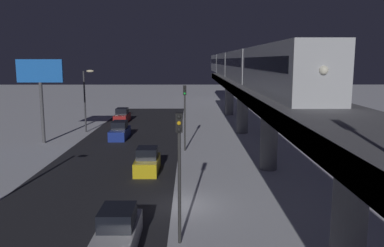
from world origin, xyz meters
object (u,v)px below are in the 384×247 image
sedan_blue (120,131)px  traffic_light_mid (185,108)px  sedan_yellow (147,162)px  sedan_white (118,232)px  sedan_red (122,116)px  commercial_billboard (40,79)px  traffic_light_near (179,159)px  subway_train (235,64)px

sedan_blue → traffic_light_mid: (-7.50, 6.26, 3.40)m
sedan_blue → sedan_yellow: size_ratio=1.18×
sedan_yellow → sedan_white: same height
sedan_red → commercial_billboard: size_ratio=0.53×
traffic_light_mid → commercial_billboard: bearing=-13.6°
sedan_blue → commercial_billboard: commercial_billboard is taller
sedan_white → traffic_light_near: 4.50m
sedan_yellow → sedan_blue: bearing=108.6°
sedan_red → sedan_white: 39.30m
sedan_white → commercial_billboard: 27.63m
sedan_red → traffic_light_near: traffic_light_near is taller
sedan_yellow → traffic_light_near: traffic_light_near is taller
sedan_blue → sedan_yellow: 14.40m
sedan_red → sedan_blue: bearing=98.4°
subway_train → sedan_blue: subway_train is taller
traffic_light_mid → traffic_light_near: bearing=90.0°
sedan_white → sedan_blue: bearing=99.8°
sedan_yellow → traffic_light_mid: size_ratio=0.63×
traffic_light_near → traffic_light_mid: (0.00, -19.80, 0.00)m
sedan_blue → traffic_light_mid: size_ratio=0.75×
subway_train → sedan_white: 40.27m
sedan_white → traffic_light_mid: size_ratio=0.68×
sedan_blue → sedan_white: (-4.60, 26.56, 0.00)m
sedan_blue → commercial_billboard: 10.13m
sedan_red → commercial_billboard: bearing=68.2°
sedan_red → traffic_light_mid: bearing=116.7°
sedan_red → sedan_white: (-6.40, 38.78, 0.00)m
sedan_white → traffic_light_near: bearing=9.8°
subway_train → sedan_blue: 20.05m
subway_train → sedan_white: (9.80, 38.34, -7.45)m
sedan_yellow → sedan_red: (6.40, -25.87, -0.00)m
subway_train → sedan_blue: bearing=39.3°
traffic_light_near → traffic_light_mid: size_ratio=1.00×
sedan_red → traffic_light_near: size_ratio=0.74×
subway_train → commercial_billboard: 26.41m
sedan_yellow → sedan_white: 12.91m
sedan_blue → sedan_white: size_ratio=1.10×
sedan_red → commercial_billboard: 17.04m
sedan_red → traffic_light_mid: traffic_light_mid is taller
sedan_white → commercial_billboard: bearing=117.2°
sedan_blue → traffic_light_near: traffic_light_near is taller
sedan_blue → traffic_light_near: bearing=106.1°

